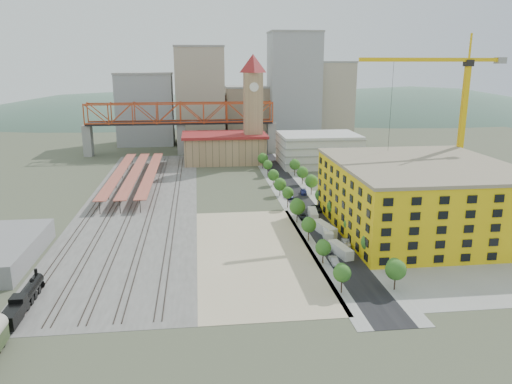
{
  "coord_description": "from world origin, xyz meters",
  "views": [
    {
      "loc": [
        -17.07,
        -143.43,
        44.62
      ],
      "look_at": [
        -1.55,
        -12.04,
        10.0
      ],
      "focal_mm": 35.0,
      "sensor_mm": 36.0,
      "label": 1
    }
  ],
  "objects": [
    {
      "name": "construction_pad",
      "position": [
        45.0,
        -20.0,
        0.03
      ],
      "size": [
        50.0,
        90.0,
        0.06
      ],
      "primitive_type": "cube",
      "color": "gray",
      "rests_on": "ground"
    },
    {
      "name": "dirt_lot",
      "position": [
        -4.0,
        -31.5,
        0.03
      ],
      "size": [
        28.0,
        67.0,
        0.06
      ],
      "primitive_type": "cube",
      "color": "tan",
      "rests_on": "ground"
    },
    {
      "name": "site_trailer_b",
      "position": [
        16.0,
        -22.84,
        1.18
      ],
      "size": [
        3.41,
        8.83,
        2.35
      ],
      "primitive_type": "cube",
      "rotation": [
        0.0,
        0.0,
        -0.14
      ],
      "color": "silver",
      "rests_on": "ground"
    },
    {
      "name": "car_0",
      "position": [
        13.0,
        -33.1,
        0.76
      ],
      "size": [
        1.94,
        4.5,
        1.51
      ],
      "primitive_type": "imported",
      "rotation": [
        0.0,
        0.0,
        -0.04
      ],
      "color": "silver",
      "rests_on": "ground"
    },
    {
      "name": "car_6",
      "position": [
        19.0,
        0.83,
        0.79
      ],
      "size": [
        2.97,
        5.86,
        1.59
      ],
      "primitive_type": "imported",
      "rotation": [
        0.0,
        0.0,
        0.06
      ],
      "color": "black",
      "rests_on": "ground"
    },
    {
      "name": "site_trailer_a",
      "position": [
        16.0,
        -35.36,
        1.21
      ],
      "size": [
        4.1,
        9.16,
        2.43
      ],
      "primitive_type": "cube",
      "rotation": [
        0.0,
        0.0,
        0.21
      ],
      "color": "silver",
      "rests_on": "ground"
    },
    {
      "name": "car_7",
      "position": [
        19.0,
        20.92,
        0.79
      ],
      "size": [
        3.04,
        5.72,
        1.58
      ],
      "primitive_type": "imported",
      "rotation": [
        0.0,
        0.0,
        -0.16
      ],
      "color": "navy",
      "rests_on": "ground"
    },
    {
      "name": "sidewalk_west",
      "position": [
        10.5,
        15.0,
        0.02
      ],
      "size": [
        3.0,
        170.0,
        0.04
      ],
      "primitive_type": "cube",
      "color": "gray",
      "rests_on": "ground"
    },
    {
      "name": "clock_tower",
      "position": [
        8.0,
        79.99,
        28.7
      ],
      "size": [
        12.0,
        12.0,
        52.0
      ],
      "color": "tan",
      "rests_on": "ground"
    },
    {
      "name": "ballast_strip",
      "position": [
        -36.0,
        17.5,
        0.03
      ],
      "size": [
        36.0,
        165.0,
        0.06
      ],
      "primitive_type": "cube",
      "color": "#605E59",
      "rests_on": "ground"
    },
    {
      "name": "skyline",
      "position": [
        7.47,
        142.31,
        22.81
      ],
      "size": [
        133.0,
        46.0,
        60.0
      ],
      "color": "#9EA0A3",
      "rests_on": "ground"
    },
    {
      "name": "street_trees",
      "position": [
        16.0,
        5.0,
        0.0
      ],
      "size": [
        15.4,
        124.4,
        8.0
      ],
      "color": "#3A661E",
      "rests_on": "ground"
    },
    {
      "name": "parking_garage",
      "position": [
        36.0,
        70.0,
        7.0
      ],
      "size": [
        34.0,
        26.0,
        14.0
      ],
      "primitive_type": "cube",
      "color": "silver",
      "rests_on": "ground"
    },
    {
      "name": "car_5",
      "position": [
        19.0,
        -29.63,
        0.8
      ],
      "size": [
        2.12,
        4.97,
        1.6
      ],
      "primitive_type": "imported",
      "rotation": [
        0.0,
        0.0,
        -0.09
      ],
      "color": "gray",
      "rests_on": "ground"
    },
    {
      "name": "truss_bridge",
      "position": [
        -25.0,
        105.0,
        18.86
      ],
      "size": [
        94.0,
        9.6,
        25.6
      ],
      "color": "gray",
      "rests_on": "ground"
    },
    {
      "name": "tower_crane",
      "position": [
        61.54,
        2.55,
        32.64
      ],
      "size": [
        49.11,
        10.23,
        52.9
      ],
      "color": "yellow",
      "rests_on": "ground"
    },
    {
      "name": "station_hall",
      "position": [
        -5.0,
        82.0,
        6.67
      ],
      "size": [
        38.0,
        24.0,
        13.1
      ],
      "color": "tan",
      "rests_on": "ground"
    },
    {
      "name": "street_asphalt",
      "position": [
        16.0,
        15.0,
        0.03
      ],
      "size": [
        12.0,
        170.0,
        0.06
      ],
      "primitive_type": "cube",
      "color": "black",
      "rests_on": "ground"
    },
    {
      "name": "ground",
      "position": [
        0.0,
        0.0,
        0.0
      ],
      "size": [
        400.0,
        400.0,
        0.0
      ],
      "primitive_type": "plane",
      "color": "#474C38",
      "rests_on": "ground"
    },
    {
      "name": "site_trailer_c",
      "position": [
        16.0,
        -19.91,
        1.33
      ],
      "size": [
        4.78,
        10.05,
        2.66
      ],
      "primitive_type": "cube",
      "rotation": [
        0.0,
        0.0,
        0.24
      ],
      "color": "silver",
      "rests_on": "ground"
    },
    {
      "name": "distant_hills",
      "position": [
        45.28,
        260.0,
        -79.54
      ],
      "size": [
        647.0,
        264.0,
        227.0
      ],
      "color": "#4C6B59",
      "rests_on": "ground"
    },
    {
      "name": "sidewalk_east",
      "position": [
        21.5,
        15.0,
        0.02
      ],
      "size": [
        3.0,
        170.0,
        0.04
      ],
      "primitive_type": "cube",
      "color": "gray",
      "rests_on": "ground"
    },
    {
      "name": "car_1",
      "position": [
        13.0,
        -40.53,
        0.76
      ],
      "size": [
        1.7,
        4.62,
        1.51
      ],
      "primitive_type": "imported",
      "rotation": [
        0.0,
        0.0,
        -0.02
      ],
      "color": "#9E9EA4",
      "rests_on": "ground"
    },
    {
      "name": "platform_canopies",
      "position": [
        -41.0,
        45.0,
        3.99
      ],
      "size": [
        16.0,
        80.0,
        4.12
      ],
      "color": "#B35945",
      "rests_on": "ground"
    },
    {
      "name": "site_trailer_d",
      "position": [
        16.0,
        -6.28,
        1.2
      ],
      "size": [
        3.4,
        8.99,
        2.4
      ],
      "primitive_type": "cube",
      "rotation": [
        0.0,
        0.0,
        -0.13
      ],
      "color": "silver",
      "rests_on": "ground"
    },
    {
      "name": "car_2",
      "position": [
        13.0,
        -6.22,
        0.67
      ],
      "size": [
        2.25,
        4.83,
        1.34
      ],
      "primitive_type": "imported",
      "rotation": [
        0.0,
        0.0,
        0.01
      ],
      "color": "black",
      "rests_on": "ground"
    },
    {
      "name": "construction_building",
      "position": [
        42.0,
        -20.0,
        9.41
      ],
      "size": [
        44.6,
        50.6,
        18.8
      ],
      "color": "yellow",
      "rests_on": "ground"
    },
    {
      "name": "car_3",
      "position": [
        13.0,
        16.39,
        0.75
      ],
      "size": [
        2.52,
        5.33,
        1.5
      ],
      "primitive_type": "imported",
      "rotation": [
        0.0,
        0.0,
        0.08
      ],
      "color": "navy",
      "rests_on": "ground"
    },
    {
      "name": "rail_tracks",
      "position": [
        -37.8,
        17.5,
        0.15
      ],
      "size": [
        26.56,
        160.0,
        0.18
      ],
      "color": "#382B23",
      "rests_on": "ground"
    },
    {
      "name": "locomotive",
      "position": [
        -50.0,
        -54.14,
        1.84
      ],
      "size": [
        2.56,
        19.78,
        4.94
      ],
      "color": "black",
      "rests_on": "ground"
    },
    {
      "name": "car_4",
      "position": [
        19.0,
        -30.22,
        0.76
      ],
      "size": [
        2.22,
        4.63,
        1.53
      ],
      "primitive_type": "imported",
      "rotation": [
        0.0,
        0.0,
        -0.09
      ],
      "color": "silver",
      "rests_on": "ground"
    }
  ]
}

